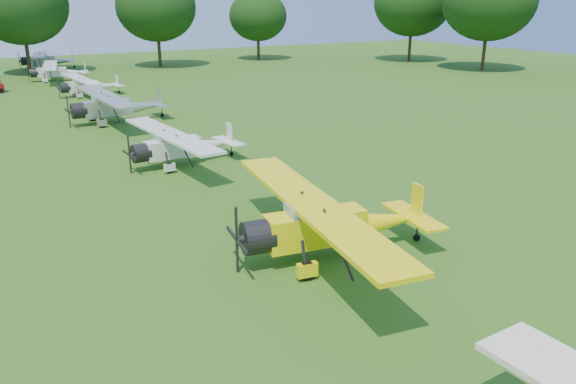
# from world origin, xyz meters

# --- Properties ---
(ground) EXTENTS (160.00, 160.00, 0.00)m
(ground) POSITION_xyz_m (0.00, 0.00, 0.00)
(ground) COLOR #225715
(ground) RESTS_ON ground
(tree_belt) EXTENTS (137.36, 130.27, 14.52)m
(tree_belt) POSITION_xyz_m (3.57, 0.16, 8.03)
(tree_belt) COLOR #302112
(tree_belt) RESTS_ON ground
(aircraft_2) EXTENTS (7.64, 12.10, 2.38)m
(aircraft_2) POSITION_xyz_m (0.92, -5.02, 1.39)
(aircraft_2) COLOR #FAE70A
(aircraft_2) RESTS_ON ground
(aircraft_3) EXTENTS (6.51, 10.38, 2.04)m
(aircraft_3) POSITION_xyz_m (0.38, 9.04, 1.19)
(aircraft_3) COLOR silver
(aircraft_3) RESTS_ON ground
(aircraft_4) EXTENTS (7.37, 11.72, 2.31)m
(aircraft_4) POSITION_xyz_m (-0.00, 22.40, 1.35)
(aircraft_4) COLOR #B9B9BE
(aircraft_4) RESTS_ON ground
(aircraft_5) EXTENTS (5.93, 9.46, 1.86)m
(aircraft_5) POSITION_xyz_m (0.73, 35.98, 1.09)
(aircraft_5) COLOR silver
(aircraft_5) RESTS_ON ground
(aircraft_6) EXTENTS (6.51, 10.32, 2.03)m
(aircraft_6) POSITION_xyz_m (-0.23, 48.32, 1.18)
(aircraft_6) COLOR silver
(aircraft_6) RESTS_ON ground
(aircraft_7) EXTENTS (7.08, 11.22, 2.20)m
(aircraft_7) POSITION_xyz_m (0.42, 61.44, 1.29)
(aircraft_7) COLOR #B9B9BE
(aircraft_7) RESTS_ON ground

